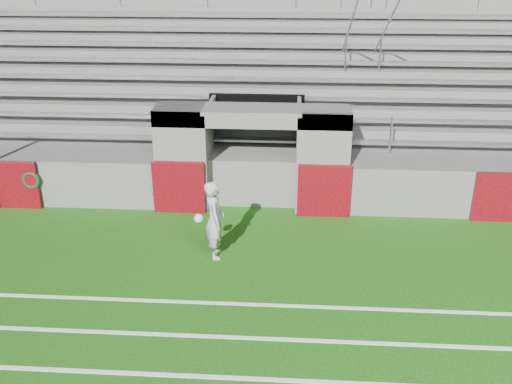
{
  "coord_description": "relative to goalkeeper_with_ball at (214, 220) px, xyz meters",
  "views": [
    {
      "loc": [
        0.97,
        -9.97,
        6.23
      ],
      "look_at": [
        0.2,
        1.8,
        1.1
      ],
      "focal_mm": 40.0,
      "sensor_mm": 36.0,
      "label": 1
    }
  ],
  "objects": [
    {
      "name": "ground",
      "position": [
        0.62,
        -0.79,
        -0.87
      ],
      "size": [
        90.0,
        90.0,
        0.0
      ],
      "primitive_type": "plane",
      "color": "#164A0C",
      "rests_on": "ground"
    },
    {
      "name": "stadium_structure",
      "position": [
        0.62,
        7.18,
        0.62
      ],
      "size": [
        26.0,
        8.48,
        5.42
      ],
      "color": "#575452",
      "rests_on": "ground"
    },
    {
      "name": "hose_coil",
      "position": [
        -4.94,
        2.13,
        -0.1
      ],
      "size": [
        0.49,
        0.14,
        0.5
      ],
      "color": "#0D441F",
      "rests_on": "ground"
    },
    {
      "name": "goalkeeper_with_ball",
      "position": [
        0.0,
        0.0,
        0.0
      ],
      "size": [
        0.69,
        0.71,
        1.75
      ],
      "color": "#9FA3A8",
      "rests_on": "ground"
    }
  ]
}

